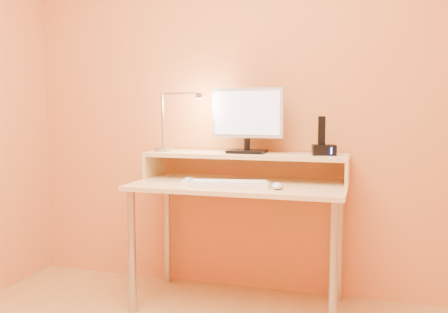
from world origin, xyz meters
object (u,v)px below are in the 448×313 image
(mouse, at_px, (277,186))
(phone_dock, at_px, (324,150))
(lamp_base, at_px, (163,149))
(monitor_panel, at_px, (248,113))
(keyboard, at_px, (229,185))
(remote_control, at_px, (187,182))

(mouse, bearing_deg, phone_dock, 45.89)
(lamp_base, height_order, mouse, lamp_base)
(monitor_panel, relative_size, lamp_base, 4.31)
(keyboard, distance_m, mouse, 0.27)
(remote_control, bearing_deg, mouse, -14.17)
(keyboard, bearing_deg, mouse, -11.83)
(keyboard, relative_size, remote_control, 2.28)
(lamp_base, distance_m, phone_dock, 0.98)
(monitor_panel, relative_size, keyboard, 1.01)
(mouse, height_order, remote_control, mouse)
(keyboard, xyz_separation_m, mouse, (0.27, -0.01, 0.01))
(phone_dock, xyz_separation_m, keyboard, (-0.48, -0.28, -0.18))
(mouse, bearing_deg, keyboard, 170.61)
(lamp_base, bearing_deg, monitor_panel, 4.34)
(monitor_panel, bearing_deg, remote_control, -138.75)
(phone_dock, distance_m, remote_control, 0.80)
(lamp_base, bearing_deg, remote_control, -40.82)
(phone_dock, bearing_deg, mouse, -138.57)
(monitor_panel, xyz_separation_m, mouse, (0.23, -0.30, -0.38))
(monitor_panel, bearing_deg, phone_dock, 0.71)
(monitor_panel, distance_m, lamp_base, 0.57)
(mouse, bearing_deg, monitor_panel, 120.90)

